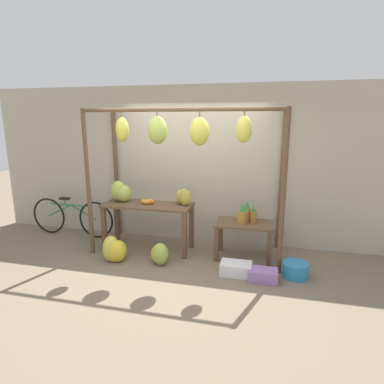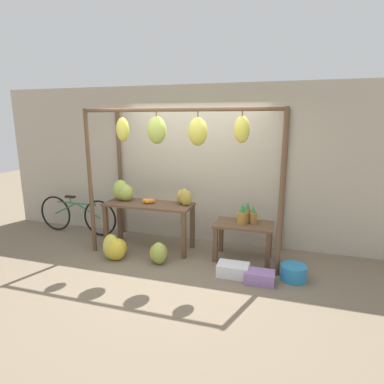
{
  "view_description": "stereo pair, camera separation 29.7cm",
  "coord_description": "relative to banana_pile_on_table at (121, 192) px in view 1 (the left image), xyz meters",
  "views": [
    {
      "loc": [
        1.32,
        -4.25,
        2.21
      ],
      "look_at": [
        0.11,
        0.67,
        1.06
      ],
      "focal_mm": 30.0,
      "sensor_mm": 36.0,
      "label": 1
    },
    {
      "loc": [
        1.6,
        -4.17,
        2.21
      ],
      "look_at": [
        0.11,
        0.67,
        1.06
      ],
      "focal_mm": 30.0,
      "sensor_mm": 36.0,
      "label": 2
    }
  ],
  "objects": [
    {
      "name": "pineapple_cluster",
      "position": [
        2.16,
        0.0,
        -0.24
      ],
      "size": [
        0.3,
        0.35,
        0.32
      ],
      "color": "#B27F38",
      "rests_on": "display_table_side"
    },
    {
      "name": "stall_awning",
      "position": [
        1.19,
        -0.28,
        0.82
      ],
      "size": [
        3.12,
        1.14,
        2.38
      ],
      "color": "brown",
      "rests_on": "ground_plane"
    },
    {
      "name": "blue_bucket",
      "position": [
        2.93,
        -0.52,
        -0.87
      ],
      "size": [
        0.36,
        0.36,
        0.22
      ],
      "color": "teal",
      "rests_on": "ground_plane"
    },
    {
      "name": "fruit_crate_purple",
      "position": [
        2.48,
        -0.74,
        -0.89
      ],
      "size": [
        0.4,
        0.26,
        0.16
      ],
      "color": "#9970B7",
      "rests_on": "ground_plane"
    },
    {
      "name": "parked_bicycle",
      "position": [
        -1.17,
        0.23,
        -0.6
      ],
      "size": [
        1.75,
        0.08,
        0.75
      ],
      "color": "black",
      "rests_on": "ground_plane"
    },
    {
      "name": "shop_wall_back",
      "position": [
        1.18,
        0.62,
        0.42
      ],
      "size": [
        8.0,
        0.08,
        2.8
      ],
      "color": "#B2A893",
      "rests_on": "ground_plane"
    },
    {
      "name": "banana_pile_ground_left",
      "position": [
        0.17,
        -0.64,
        -0.79
      ],
      "size": [
        0.39,
        0.43,
        0.43
      ],
      "color": "gold",
      "rests_on": "ground_plane"
    },
    {
      "name": "orange_pile",
      "position": [
        0.52,
        -0.07,
        -0.12
      ],
      "size": [
        0.21,
        0.15,
        0.09
      ],
      "color": "orange",
      "rests_on": "display_table_main"
    },
    {
      "name": "papaya_pile",
      "position": [
        1.13,
        0.03,
        -0.04
      ],
      "size": [
        0.33,
        0.29,
        0.29
      ],
      "color": "#B2993D",
      "rests_on": "display_table_main"
    },
    {
      "name": "display_table_side",
      "position": [
        2.14,
        -0.04,
        -0.5
      ],
      "size": [
        0.91,
        0.54,
        0.6
      ],
      "color": "brown",
      "rests_on": "ground_plane"
    },
    {
      "name": "banana_pile_ground_right",
      "position": [
        0.91,
        -0.58,
        -0.81
      ],
      "size": [
        0.39,
        0.41,
        0.35
      ],
      "color": "#9EB247",
      "rests_on": "ground_plane"
    },
    {
      "name": "banana_pile_on_table",
      "position": [
        0.0,
        0.0,
        0.0
      ],
      "size": [
        0.42,
        0.32,
        0.36
      ],
      "color": "#9EB247",
      "rests_on": "display_table_main"
    },
    {
      "name": "fruit_crate_white",
      "position": [
        2.09,
        -0.66,
        -0.89
      ],
      "size": [
        0.45,
        0.28,
        0.18
      ],
      "color": "silver",
      "rests_on": "ground_plane"
    },
    {
      "name": "ground_plane",
      "position": [
        1.18,
        -0.73,
        -0.98
      ],
      "size": [
        20.0,
        20.0,
        0.0
      ],
      "primitive_type": "plane",
      "color": "#756651"
    },
    {
      "name": "display_table_main",
      "position": [
        0.51,
        -0.05,
        -0.31
      ],
      "size": [
        1.52,
        0.57,
        0.81
      ],
      "color": "brown",
      "rests_on": "ground_plane"
    }
  ]
}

